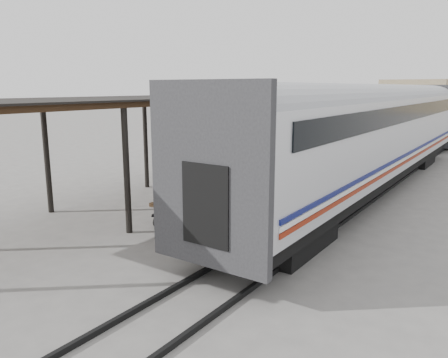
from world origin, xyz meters
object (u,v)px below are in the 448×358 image
baggage_cart (187,204)px  pedestrian (298,143)px  porter (179,176)px  luggage_tug (345,145)px

baggage_cart → pedestrian: 15.09m
baggage_cart → pedestrian: size_ratio=1.26×
porter → pedestrian: size_ratio=0.91×
porter → luggage_tug: bearing=3.1°
baggage_cart → porter: size_ratio=1.39×
luggage_tug → baggage_cart: bearing=-87.1°
baggage_cart → porter: porter is taller
luggage_tug → porter: (1.04, -18.57, 1.06)m
pedestrian → luggage_tug: bearing=-140.5°
luggage_tug → porter: porter is taller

